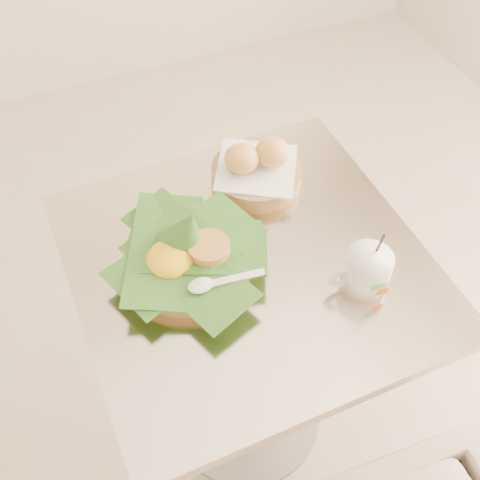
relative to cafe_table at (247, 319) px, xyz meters
name	(u,v)px	position (x,y,z in m)	size (l,w,h in m)	color
floor	(195,430)	(-0.16, 0.01, -0.53)	(3.60, 3.60, 0.00)	beige
cafe_table	(247,319)	(0.00, 0.00, 0.00)	(0.71, 0.71, 0.75)	gray
rice_basket	(186,253)	(-0.12, 0.03, 0.26)	(0.31, 0.31, 0.16)	#A27F45
bread_basket	(257,169)	(0.11, 0.20, 0.26)	(0.24, 0.24, 0.11)	#A27F45
coffee_mug	(366,270)	(0.19, -0.14, 0.26)	(0.13, 0.10, 0.16)	white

